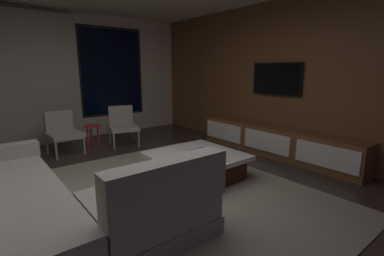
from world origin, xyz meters
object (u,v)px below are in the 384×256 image
at_px(accent_chair_near_window, 123,124).
at_px(accent_chair_by_curtain, 63,130).
at_px(mounted_tv, 276,79).
at_px(coffee_table, 196,166).
at_px(media_console, 276,142).
at_px(book_stack_on_coffee_table, 200,152).
at_px(side_stool, 92,130).
at_px(sectional_couch, 46,206).

distance_m(accent_chair_near_window, accent_chair_by_curtain, 1.13).
relative_size(accent_chair_by_curtain, mounted_tv, 0.79).
bearing_deg(mounted_tv, coffee_table, -176.65).
xyz_separation_m(accent_chair_by_curtain, mounted_tv, (3.08, -2.33, 0.92)).
bearing_deg(media_console, accent_chair_near_window, 126.21).
relative_size(coffee_table, accent_chair_by_curtain, 1.49).
relative_size(coffee_table, book_stack_on_coffee_table, 3.95).
bearing_deg(side_stool, coffee_table, -75.88).
height_order(side_stool, mounted_tv, mounted_tv).
distance_m(accent_chair_by_curtain, mounted_tv, 3.97).
relative_size(coffee_table, accent_chair_near_window, 1.49).
distance_m(coffee_table, side_stool, 2.51).
relative_size(book_stack_on_coffee_table, side_stool, 0.64).
height_order(coffee_table, accent_chair_by_curtain, accent_chair_by_curtain).
xyz_separation_m(accent_chair_near_window, accent_chair_by_curtain, (-1.12, 0.10, 0.00)).
xyz_separation_m(book_stack_on_coffee_table, accent_chair_near_window, (-0.04, 2.40, 0.04)).
height_order(accent_chair_near_window, mounted_tv, mounted_tv).
bearing_deg(accent_chair_by_curtain, book_stack_on_coffee_table, -65.08).
height_order(coffee_table, media_console, media_console).
bearing_deg(coffee_table, sectional_couch, -174.25).
relative_size(coffee_table, mounted_tv, 1.17).
bearing_deg(accent_chair_near_window, media_console, -53.79).
bearing_deg(media_console, sectional_couch, -178.26).
relative_size(accent_chair_near_window, media_console, 0.25).
height_order(sectional_couch, coffee_table, sectional_couch).
bearing_deg(mounted_tv, book_stack_on_coffee_table, -174.91).
xyz_separation_m(sectional_couch, side_stool, (1.34, 2.62, 0.08)).
bearing_deg(sectional_couch, media_console, 1.74).
relative_size(accent_chair_by_curtain, side_stool, 1.70).
bearing_deg(sectional_couch, coffee_table, 5.75).
bearing_deg(side_stool, accent_chair_by_curtain, 178.41).
distance_m(book_stack_on_coffee_table, mounted_tv, 2.15).
height_order(accent_chair_by_curtain, mounted_tv, mounted_tv).
bearing_deg(media_console, mounted_tv, 47.54).
relative_size(side_stool, mounted_tv, 0.47).
bearing_deg(side_stool, mounted_tv, -42.17).
xyz_separation_m(side_stool, media_console, (2.37, -2.51, -0.12)).
bearing_deg(accent_chair_by_curtain, mounted_tv, -37.06).
height_order(sectional_couch, mounted_tv, mounted_tv).
xyz_separation_m(book_stack_on_coffee_table, media_console, (1.74, -0.03, -0.14)).
height_order(sectional_couch, accent_chair_near_window, sectional_couch).
bearing_deg(coffee_table, accent_chair_near_window, 90.40).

